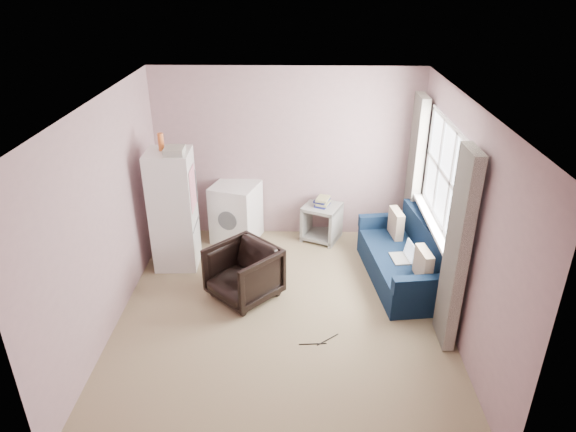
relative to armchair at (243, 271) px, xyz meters
The scene contains 8 objects.
room 1.07m from the armchair, 35.00° to the right, with size 3.84×4.24×2.54m.
armchair is the anchor object (origin of this frame).
fridge 1.33m from the armchair, 141.76° to the left, with size 0.58×0.58×1.84m.
washing_machine 1.53m from the armchair, 99.75° to the left, with size 0.77×0.77×0.87m.
side_table 1.83m from the armchair, 56.64° to the left, with size 0.65×0.65×0.68m.
sofa 2.11m from the armchair, 11.71° to the left, with size 1.01×1.83×0.78m.
window_dressing 2.41m from the armchair, ahead, with size 0.17×2.62×2.18m.
floor_cables 1.30m from the armchair, 42.81° to the right, with size 0.44×0.20×0.01m.
Camera 1 is at (0.18, -4.91, 3.70)m, focal length 32.00 mm.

